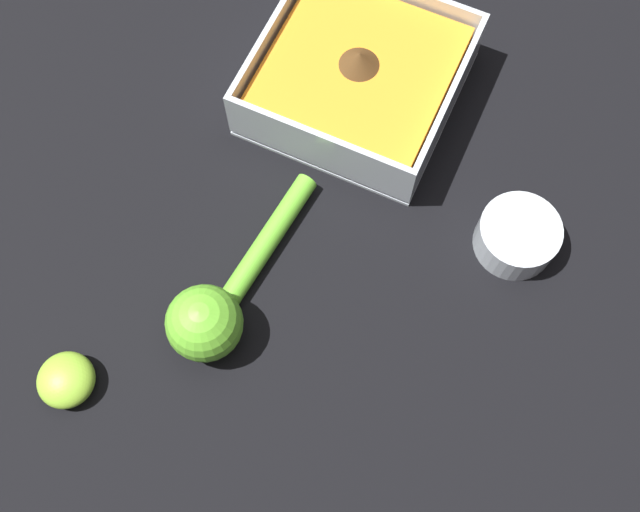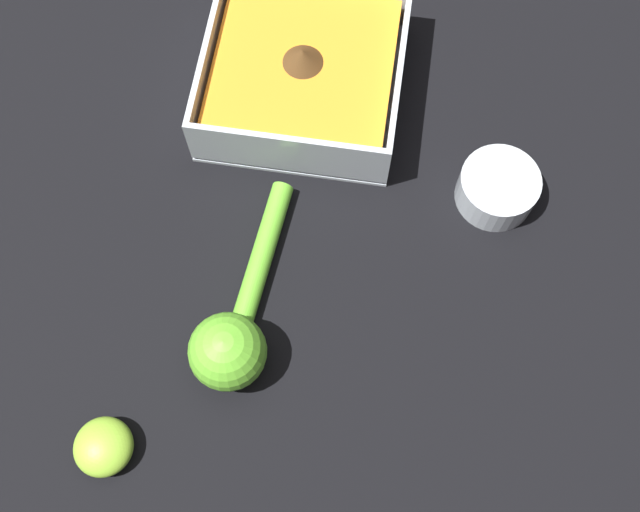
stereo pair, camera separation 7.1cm
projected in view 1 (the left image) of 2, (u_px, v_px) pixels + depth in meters
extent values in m
plane|color=black|center=(361.00, 127.00, 0.80)|extent=(4.00, 4.00, 0.00)
cube|color=silver|center=(357.00, 92.00, 0.81)|extent=(0.20, 0.20, 0.01)
cube|color=silver|center=(395.00, 3.00, 0.81)|extent=(0.20, 0.01, 0.06)
cube|color=silver|center=(319.00, 149.00, 0.75)|extent=(0.20, 0.01, 0.06)
cube|color=silver|center=(447.00, 107.00, 0.77)|extent=(0.01, 0.19, 0.06)
cube|color=silver|center=(273.00, 40.00, 0.79)|extent=(0.01, 0.19, 0.06)
cube|color=orange|center=(358.00, 77.00, 0.79)|extent=(0.18, 0.18, 0.05)
cone|color=#4C3319|center=(359.00, 59.00, 0.76)|extent=(0.04, 0.04, 0.02)
cylinder|color=silver|center=(517.00, 236.00, 0.74)|extent=(0.08, 0.08, 0.04)
cylinder|color=#4C3319|center=(516.00, 238.00, 0.74)|extent=(0.07, 0.07, 0.02)
sphere|color=#6BC633|center=(204.00, 323.00, 0.69)|extent=(0.07, 0.07, 0.07)
cylinder|color=#6BC633|center=(269.00, 238.00, 0.74)|extent=(0.04, 0.15, 0.02)
ellipsoid|color=#93CC38|center=(66.00, 380.00, 0.69)|extent=(0.05, 0.05, 0.03)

